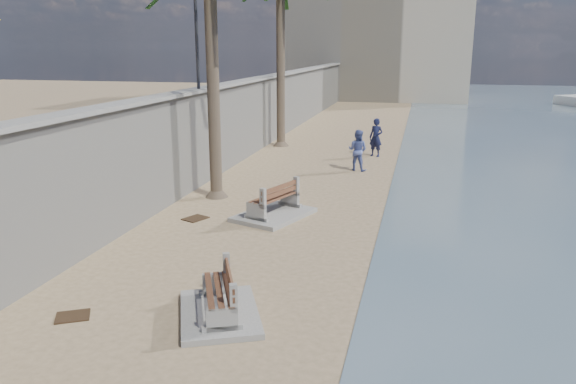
{
  "coord_description": "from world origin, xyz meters",
  "views": [
    {
      "loc": [
        3.02,
        -7.7,
        5.13
      ],
      "look_at": [
        -0.5,
        7.0,
        1.2
      ],
      "focal_mm": 35.0,
      "sensor_mm": 36.0,
      "label": 1
    }
  ],
  "objects_px": {
    "bench_far": "(274,203)",
    "person_a": "(376,135)",
    "bench_near": "(219,297)",
    "person_b": "(358,148)"
  },
  "relations": [
    {
      "from": "bench_far",
      "to": "bench_near",
      "type": "bearing_deg",
      "value": -84.3
    },
    {
      "from": "person_a",
      "to": "person_b",
      "type": "bearing_deg",
      "value": -76.12
    },
    {
      "from": "person_a",
      "to": "person_b",
      "type": "height_order",
      "value": "person_a"
    },
    {
      "from": "bench_near",
      "to": "bench_far",
      "type": "bearing_deg",
      "value": 95.7
    },
    {
      "from": "bench_far",
      "to": "person_a",
      "type": "bearing_deg",
      "value": 78.35
    },
    {
      "from": "person_b",
      "to": "person_a",
      "type": "bearing_deg",
      "value": -82.55
    },
    {
      "from": "bench_near",
      "to": "person_b",
      "type": "distance_m",
      "value": 14.04
    },
    {
      "from": "bench_far",
      "to": "person_a",
      "type": "xyz_separation_m",
      "value": [
        2.21,
        10.71,
        0.59
      ]
    },
    {
      "from": "bench_near",
      "to": "person_a",
      "type": "relative_size",
      "value": 1.24
    },
    {
      "from": "bench_near",
      "to": "person_a",
      "type": "bearing_deg",
      "value": 84.92
    }
  ]
}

